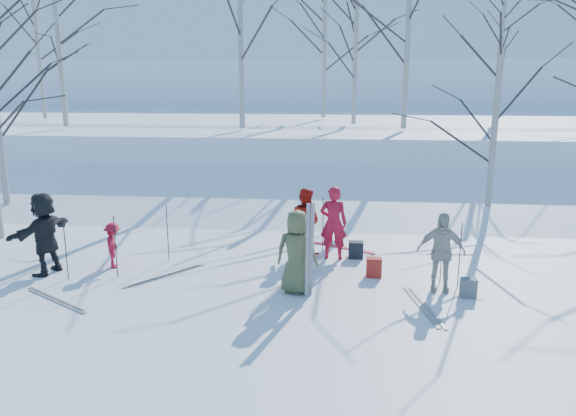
# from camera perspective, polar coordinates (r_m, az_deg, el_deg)

# --- Properties ---
(ground) EXTENTS (120.00, 120.00, 0.00)m
(ground) POSITION_cam_1_polar(r_m,az_deg,el_deg) (11.50, -0.71, -8.08)
(ground) COLOR white
(ground) RESTS_ON ground
(snow_ramp) EXTENTS (70.00, 9.49, 4.12)m
(snow_ramp) POSITION_cam_1_polar(r_m,az_deg,el_deg) (18.13, 1.63, 0.55)
(snow_ramp) COLOR white
(snow_ramp) RESTS_ON ground
(snow_plateau) EXTENTS (70.00, 18.00, 2.20)m
(snow_plateau) POSITION_cam_1_polar(r_m,az_deg,el_deg) (27.84, 3.02, 6.91)
(snow_plateau) COLOR white
(snow_plateau) RESTS_ON ground
(far_hill) EXTENTS (90.00, 30.00, 6.00)m
(far_hill) POSITION_cam_1_polar(r_m,az_deg,el_deg) (48.69, 4.12, 10.95)
(far_hill) COLOR white
(far_hill) RESTS_ON ground
(skier_olive_center) EXTENTS (0.88, 0.63, 1.67)m
(skier_olive_center) POSITION_cam_1_polar(r_m,az_deg,el_deg) (10.98, 0.89, -4.49)
(skier_olive_center) COLOR #4A5130
(skier_olive_center) RESTS_ON ground
(skier_red_north) EXTENTS (0.66, 0.46, 1.73)m
(skier_red_north) POSITION_cam_1_polar(r_m,az_deg,el_deg) (13.01, 4.64, -1.51)
(skier_red_north) COLOR #AD1026
(skier_red_north) RESTS_ON ground
(skier_redor_behind) EXTENTS (0.98, 0.93, 1.61)m
(skier_redor_behind) POSITION_cam_1_polar(r_m,az_deg,el_deg) (13.36, 1.75, -1.34)
(skier_redor_behind) COLOR #B4180D
(skier_redor_behind) RESTS_ON ground
(skier_red_seated) EXTENTS (0.57, 0.75, 1.02)m
(skier_red_seated) POSITION_cam_1_polar(r_m,az_deg,el_deg) (13.07, -17.31, -3.64)
(skier_red_seated) COLOR #AD1026
(skier_red_seated) RESTS_ON ground
(skier_cream_east) EXTENTS (0.97, 0.46, 1.61)m
(skier_cream_east) POSITION_cam_1_polar(r_m,az_deg,el_deg) (11.51, 15.26, -4.31)
(skier_cream_east) COLOR beige
(skier_cream_east) RESTS_ON ground
(skier_grey_west) EXTENTS (0.97, 1.74, 1.79)m
(skier_grey_west) POSITION_cam_1_polar(r_m,az_deg,el_deg) (13.10, -23.49, -2.38)
(skier_grey_west) COLOR black
(skier_grey_west) RESTS_ON ground
(dog) EXTENTS (0.55, 0.63, 0.49)m
(dog) POSITION_cam_1_polar(r_m,az_deg,el_deg) (12.41, 1.78, -5.21)
(dog) COLOR black
(dog) RESTS_ON ground
(upright_ski_left) EXTENTS (0.11, 0.17, 1.90)m
(upright_ski_left) POSITION_cam_1_polar(r_m,az_deg,el_deg) (10.68, 1.98, -4.40)
(upright_ski_left) COLOR silver
(upright_ski_left) RESTS_ON ground
(upright_ski_right) EXTENTS (0.13, 0.23, 1.89)m
(upright_ski_right) POSITION_cam_1_polar(r_m,az_deg,el_deg) (10.74, 2.40, -4.29)
(upright_ski_right) COLOR silver
(upright_ski_right) RESTS_ON ground
(ski_pair_a) EXTENTS (2.05, 2.09, 0.02)m
(ski_pair_a) POSITION_cam_1_polar(r_m,az_deg,el_deg) (12.38, -12.34, -6.74)
(ski_pair_a) COLOR silver
(ski_pair_a) RESTS_ON ground
(ski_pair_b) EXTENTS (0.96, 1.98, 0.02)m
(ski_pair_b) POSITION_cam_1_polar(r_m,az_deg,el_deg) (10.88, 13.61, -9.73)
(ski_pair_b) COLOR silver
(ski_pair_b) RESTS_ON ground
(ski_pair_c) EXTENTS (1.77, 2.07, 0.02)m
(ski_pair_c) POSITION_cam_1_polar(r_m,az_deg,el_deg) (14.08, 5.19, -3.97)
(ski_pair_c) COLOR red
(ski_pair_c) RESTS_ON ground
(ski_pair_d) EXTENTS (1.91, 2.08, 0.02)m
(ski_pair_d) POSITION_cam_1_polar(r_m,az_deg,el_deg) (11.77, -22.53, -8.60)
(ski_pair_d) COLOR silver
(ski_pair_d) RESTS_ON ground
(ski_pole_a) EXTENTS (0.02, 0.02, 1.34)m
(ski_pole_a) POSITION_cam_1_polar(r_m,az_deg,el_deg) (13.15, -12.14, -2.49)
(ski_pole_a) COLOR black
(ski_pole_a) RESTS_ON ground
(ski_pole_b) EXTENTS (0.02, 0.02, 1.34)m
(ski_pole_b) POSITION_cam_1_polar(r_m,az_deg,el_deg) (12.41, -17.11, -3.78)
(ski_pole_b) COLOR black
(ski_pole_b) RESTS_ON ground
(ski_pole_c) EXTENTS (0.02, 0.02, 1.34)m
(ski_pole_c) POSITION_cam_1_polar(r_m,az_deg,el_deg) (13.54, 2.07, -1.72)
(ski_pole_c) COLOR black
(ski_pole_c) RESTS_ON ground
(ski_pole_d) EXTENTS (0.02, 0.02, 1.34)m
(ski_pole_d) POSITION_cam_1_polar(r_m,az_deg,el_deg) (12.63, -21.65, -3.85)
(ski_pole_d) COLOR black
(ski_pole_d) RESTS_ON ground
(ski_pole_e) EXTENTS (0.02, 0.02, 1.34)m
(ski_pole_e) POSITION_cam_1_polar(r_m,az_deg,el_deg) (13.57, 3.56, -1.71)
(ski_pole_e) COLOR black
(ski_pole_e) RESTS_ON ground
(ski_pole_f) EXTENTS (0.02, 0.02, 1.34)m
(ski_pole_f) POSITION_cam_1_polar(r_m,az_deg,el_deg) (11.96, 15.37, -4.31)
(ski_pole_f) COLOR black
(ski_pole_f) RESTS_ON ground
(ski_pole_g) EXTENTS (0.02, 0.02, 1.34)m
(ski_pole_g) POSITION_cam_1_polar(r_m,az_deg,el_deg) (11.88, 17.06, -4.55)
(ski_pole_g) COLOR black
(ski_pole_g) RESTS_ON ground
(backpack_red) EXTENTS (0.32, 0.22, 0.42)m
(backpack_red) POSITION_cam_1_polar(r_m,az_deg,el_deg) (12.14, 8.72, -5.99)
(backpack_red) COLOR maroon
(backpack_red) RESTS_ON ground
(backpack_grey) EXTENTS (0.30, 0.20, 0.38)m
(backpack_grey) POSITION_cam_1_polar(r_m,az_deg,el_deg) (11.51, 17.86, -7.73)
(backpack_grey) COLOR #575A5F
(backpack_grey) RESTS_ON ground
(backpack_dark) EXTENTS (0.34, 0.24, 0.40)m
(backpack_dark) POSITION_cam_1_polar(r_m,az_deg,el_deg) (13.28, 6.90, -4.24)
(backpack_dark) COLOR black
(backpack_dark) RESTS_ON ground
(birch_plateau_a) EXTENTS (5.55, 5.55, 7.07)m
(birch_plateau_a) POSITION_cam_1_polar(r_m,az_deg,el_deg) (21.46, -4.84, 17.55)
(birch_plateau_a) COLOR silver
(birch_plateau_a) RESTS_ON snow_plateau
(birch_plateau_c) EXTENTS (4.18, 4.18, 5.11)m
(birch_plateau_c) POSITION_cam_1_polar(r_m,az_deg,el_deg) (23.24, 6.85, 14.78)
(birch_plateau_c) COLOR silver
(birch_plateau_c) RESTS_ON snow_plateau
(birch_plateau_d) EXTENTS (4.76, 4.76, 5.94)m
(birch_plateau_d) POSITION_cam_1_polar(r_m,az_deg,el_deg) (26.60, 3.72, 15.58)
(birch_plateau_d) COLOR silver
(birch_plateau_d) RESTS_ON snow_plateau
(birch_plateau_e) EXTENTS (5.16, 5.16, 6.51)m
(birch_plateau_e) POSITION_cam_1_polar(r_m,az_deg,el_deg) (21.59, 12.07, 16.54)
(birch_plateau_e) COLOR silver
(birch_plateau_e) RESTS_ON snow_plateau
(birch_plateau_f) EXTENTS (4.40, 4.40, 5.43)m
(birch_plateau_f) POSITION_cam_1_polar(r_m,az_deg,el_deg) (28.21, -23.97, 13.85)
(birch_plateau_f) COLOR silver
(birch_plateau_f) RESTS_ON snow_plateau
(birch_plateau_h) EXTENTS (4.89, 4.89, 6.12)m
(birch_plateau_h) POSITION_cam_1_polar(r_m,az_deg,el_deg) (23.65, -22.26, 15.11)
(birch_plateau_h) COLOR silver
(birch_plateau_h) RESTS_ON snow_plateau
(birch_plateau_i) EXTENTS (3.94, 3.94, 4.77)m
(birch_plateau_i) POSITION_cam_1_polar(r_m,az_deg,el_deg) (24.78, 20.67, 13.57)
(birch_plateau_i) COLOR silver
(birch_plateau_i) RESTS_ON snow_plateau
(birch_edge_e) EXTENTS (4.04, 4.04, 4.91)m
(birch_edge_e) POSITION_cam_1_polar(r_m,az_deg,el_deg) (16.99, 20.17, 6.74)
(birch_edge_e) COLOR silver
(birch_edge_e) RESTS_ON ground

